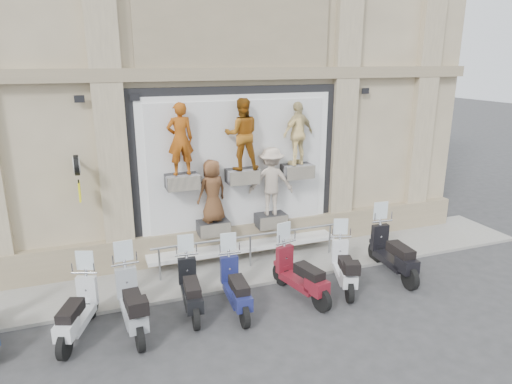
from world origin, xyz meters
TOP-DOWN VIEW (x-y plane):
  - ground at (0.00, 0.00)m, footprint 90.00×90.00m
  - sidewalk at (0.00, 2.10)m, footprint 16.00×2.20m
  - building at (0.00, 7.00)m, footprint 14.00×8.60m
  - shop_vitrine at (0.09, 2.74)m, footprint 5.60×0.97m
  - guard_rail at (0.00, 2.00)m, footprint 5.06×0.10m
  - clock_sign_bracket at (-3.90, 2.47)m, footprint 0.10×0.80m
  - scooter_b at (-4.13, 0.34)m, footprint 1.18×1.96m
  - scooter_c at (-3.12, 0.22)m, footprint 0.71×2.07m
  - scooter_d at (-1.88, 0.48)m, footprint 0.72×1.92m
  - scooter_e at (-0.97, 0.21)m, footprint 0.67×1.92m
  - scooter_f at (0.56, 0.22)m, footprint 1.01×2.05m
  - scooter_g at (1.71, 0.28)m, footprint 1.13×1.93m
  - scooter_h at (3.18, 0.42)m, footprint 0.76×2.14m

SIDE VIEW (x-z plane):
  - ground at x=0.00m, z-range 0.00..0.00m
  - sidewalk at x=0.00m, z-range 0.00..0.08m
  - guard_rail at x=0.00m, z-range 0.00..0.93m
  - scooter_g at x=1.71m, z-range 0.00..1.51m
  - scooter_d at x=-1.88m, z-range 0.00..1.53m
  - scooter_b at x=-4.13m, z-range 0.00..1.53m
  - scooter_e at x=-0.97m, z-range 0.00..1.54m
  - scooter_f at x=0.56m, z-range 0.00..1.60m
  - scooter_c at x=-3.12m, z-range 0.00..1.65m
  - scooter_h at x=3.18m, z-range 0.00..1.71m
  - shop_vitrine at x=0.09m, z-range 0.27..4.57m
  - clock_sign_bracket at x=-3.90m, z-range 2.29..3.31m
  - building at x=0.00m, z-range 0.00..12.00m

